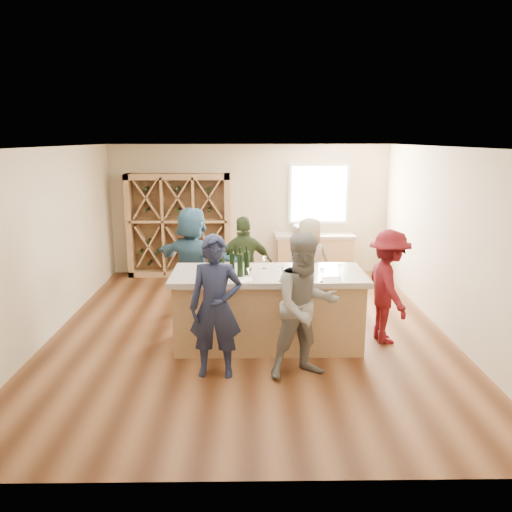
{
  "coord_description": "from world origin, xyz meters",
  "views": [
    {
      "loc": [
        -0.0,
        -7.29,
        2.93
      ],
      "look_at": [
        0.1,
        0.2,
        1.15
      ],
      "focal_mm": 35.0,
      "sensor_mm": 36.0,
      "label": 1
    }
  ],
  "objects_px": {
    "person_far_mid": "(244,266)",
    "person_far_right": "(309,266)",
    "wine_bottle_b": "(221,266)",
    "person_near_left": "(216,307)",
    "wine_bottle_a": "(211,264)",
    "wine_bottle_c": "(232,264)",
    "sink": "(305,230)",
    "wine_bottle_d": "(240,265)",
    "wine_bottle_e": "(247,263)",
    "tasting_counter_base": "(268,311)",
    "person_server": "(388,287)",
    "person_far_left": "(193,261)",
    "person_near_right": "(306,306)",
    "wine_rack": "(179,225)"
  },
  "relations": [
    {
      "from": "wine_bottle_a",
      "to": "wine_rack",
      "type": "bearing_deg",
      "value": 103.9
    },
    {
      "from": "wine_bottle_e",
      "to": "person_far_left",
      "type": "height_order",
      "value": "person_far_left"
    },
    {
      "from": "wine_bottle_e",
      "to": "person_server",
      "type": "bearing_deg",
      "value": 6.0
    },
    {
      "from": "wine_bottle_b",
      "to": "person_server",
      "type": "xyz_separation_m",
      "value": [
        2.39,
        0.3,
        -0.39
      ]
    },
    {
      "from": "person_server",
      "to": "person_far_left",
      "type": "bearing_deg",
      "value": 61.41
    },
    {
      "from": "person_far_mid",
      "to": "person_far_right",
      "type": "height_order",
      "value": "person_far_mid"
    },
    {
      "from": "wine_rack",
      "to": "person_far_mid",
      "type": "distance_m",
      "value": 2.9
    },
    {
      "from": "wine_bottle_c",
      "to": "person_far_mid",
      "type": "bearing_deg",
      "value": 83.28
    },
    {
      "from": "person_far_mid",
      "to": "person_far_right",
      "type": "bearing_deg",
      "value": 173.8
    },
    {
      "from": "wine_bottle_a",
      "to": "person_server",
      "type": "xyz_separation_m",
      "value": [
        2.54,
        0.23,
        -0.4
      ]
    },
    {
      "from": "wine_bottle_d",
      "to": "person_near_right",
      "type": "xyz_separation_m",
      "value": [
        0.82,
        -0.77,
        -0.33
      ]
    },
    {
      "from": "tasting_counter_base",
      "to": "wine_bottle_c",
      "type": "relative_size",
      "value": 8.88
    },
    {
      "from": "person_near_left",
      "to": "wine_bottle_c",
      "type": "bearing_deg",
      "value": 81.11
    },
    {
      "from": "wine_rack",
      "to": "wine_bottle_c",
      "type": "distance_m",
      "value": 4.06
    },
    {
      "from": "sink",
      "to": "person_near_left",
      "type": "distance_m",
      "value": 4.93
    },
    {
      "from": "person_far_right",
      "to": "wine_bottle_e",
      "type": "bearing_deg",
      "value": 55.5
    },
    {
      "from": "tasting_counter_base",
      "to": "person_server",
      "type": "bearing_deg",
      "value": 3.09
    },
    {
      "from": "person_near_left",
      "to": "person_near_right",
      "type": "height_order",
      "value": "person_near_right"
    },
    {
      "from": "person_near_left",
      "to": "person_far_mid",
      "type": "relative_size",
      "value": 1.07
    },
    {
      "from": "person_far_right",
      "to": "wine_rack",
      "type": "bearing_deg",
      "value": -43.26
    },
    {
      "from": "wine_rack",
      "to": "person_near_left",
      "type": "relative_size",
      "value": 1.22
    },
    {
      "from": "wine_rack",
      "to": "wine_bottle_a",
      "type": "bearing_deg",
      "value": -76.1
    },
    {
      "from": "person_far_mid",
      "to": "person_far_left",
      "type": "relative_size",
      "value": 0.92
    },
    {
      "from": "wine_bottle_a",
      "to": "person_far_mid",
      "type": "xyz_separation_m",
      "value": [
        0.45,
        1.39,
        -0.4
      ]
    },
    {
      "from": "person_near_right",
      "to": "person_far_mid",
      "type": "bearing_deg",
      "value": 90.37
    },
    {
      "from": "tasting_counter_base",
      "to": "wine_bottle_a",
      "type": "height_order",
      "value": "wine_bottle_a"
    },
    {
      "from": "tasting_counter_base",
      "to": "wine_bottle_b",
      "type": "bearing_deg",
      "value": -162.59
    },
    {
      "from": "tasting_counter_base",
      "to": "person_far_mid",
      "type": "bearing_deg",
      "value": 105.49
    },
    {
      "from": "wine_bottle_b",
      "to": "person_near_left",
      "type": "relative_size",
      "value": 0.16
    },
    {
      "from": "wine_bottle_c",
      "to": "person_server",
      "type": "xyz_separation_m",
      "value": [
        2.24,
        0.18,
        -0.39
      ]
    },
    {
      "from": "sink",
      "to": "wine_bottle_d",
      "type": "xyz_separation_m",
      "value": [
        -1.33,
        -3.93,
        0.23
      ]
    },
    {
      "from": "tasting_counter_base",
      "to": "wine_bottle_b",
      "type": "xyz_separation_m",
      "value": [
        -0.65,
        -0.2,
        0.73
      ]
    },
    {
      "from": "person_server",
      "to": "person_near_left",
      "type": "bearing_deg",
      "value": 107.88
    },
    {
      "from": "person_near_left",
      "to": "person_far_left",
      "type": "bearing_deg",
      "value": 105.64
    },
    {
      "from": "wine_bottle_c",
      "to": "person_near_right",
      "type": "relative_size",
      "value": 0.16
    },
    {
      "from": "wine_bottle_b",
      "to": "person_far_right",
      "type": "distance_m",
      "value": 2.13
    },
    {
      "from": "person_server",
      "to": "person_far_right",
      "type": "xyz_separation_m",
      "value": [
        -1.0,
        1.27,
        -0.01
      ]
    },
    {
      "from": "wine_bottle_b",
      "to": "person_near_left",
      "type": "xyz_separation_m",
      "value": [
        -0.04,
        -0.76,
        -0.33
      ]
    },
    {
      "from": "wine_rack",
      "to": "tasting_counter_base",
      "type": "distance_m",
      "value": 4.21
    },
    {
      "from": "person_far_mid",
      "to": "person_far_right",
      "type": "distance_m",
      "value": 1.09
    },
    {
      "from": "tasting_counter_base",
      "to": "person_server",
      "type": "height_order",
      "value": "person_server"
    },
    {
      "from": "person_far_left",
      "to": "wine_bottle_d",
      "type": "bearing_deg",
      "value": 148.5
    },
    {
      "from": "wine_bottle_b",
      "to": "person_far_left",
      "type": "relative_size",
      "value": 0.16
    },
    {
      "from": "person_far_mid",
      "to": "tasting_counter_base",
      "type": "bearing_deg",
      "value": 93.94
    },
    {
      "from": "person_near_right",
      "to": "person_far_mid",
      "type": "height_order",
      "value": "person_near_right"
    },
    {
      "from": "wine_rack",
      "to": "person_far_left",
      "type": "height_order",
      "value": "wine_rack"
    },
    {
      "from": "person_far_mid",
      "to": "wine_bottle_e",
      "type": "bearing_deg",
      "value": 80.38
    },
    {
      "from": "sink",
      "to": "person_far_mid",
      "type": "height_order",
      "value": "person_far_mid"
    },
    {
      "from": "wine_bottle_a",
      "to": "wine_bottle_c",
      "type": "xyz_separation_m",
      "value": [
        0.29,
        0.05,
        -0.01
      ]
    },
    {
      "from": "wine_bottle_e",
      "to": "person_near_right",
      "type": "bearing_deg",
      "value": -50.27
    }
  ]
}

